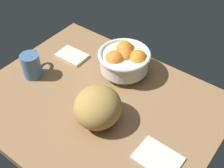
{
  "coord_description": "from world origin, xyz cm",
  "views": [
    {
      "loc": [
        -46.99,
        53.36,
        77.21
      ],
      "look_at": [
        -1.59,
        -6.45,
        5.0
      ],
      "focal_mm": 47.87,
      "sensor_mm": 36.0,
      "label": 1
    }
  ],
  "objects_px": {
    "mug": "(32,65)",
    "napkin_folded": "(72,56)",
    "bread_loaf": "(98,107)",
    "napkin_spare": "(158,157)",
    "fruit_bowl": "(125,59)"
  },
  "relations": [
    {
      "from": "napkin_spare",
      "to": "mug",
      "type": "height_order",
      "value": "mug"
    },
    {
      "from": "mug",
      "to": "bread_loaf",
      "type": "bearing_deg",
      "value": 176.2
    },
    {
      "from": "bread_loaf",
      "to": "napkin_folded",
      "type": "relative_size",
      "value": 1.38
    },
    {
      "from": "bread_loaf",
      "to": "napkin_spare",
      "type": "relative_size",
      "value": 1.25
    },
    {
      "from": "bread_loaf",
      "to": "napkin_spare",
      "type": "xyz_separation_m",
      "value": [
        -0.24,
        0.01,
        -0.05
      ]
    },
    {
      "from": "napkin_folded",
      "to": "napkin_spare",
      "type": "bearing_deg",
      "value": 159.24
    },
    {
      "from": "mug",
      "to": "napkin_spare",
      "type": "bearing_deg",
      "value": 176.78
    },
    {
      "from": "bread_loaf",
      "to": "napkin_spare",
      "type": "height_order",
      "value": "bread_loaf"
    },
    {
      "from": "mug",
      "to": "napkin_folded",
      "type": "bearing_deg",
      "value": -104.69
    },
    {
      "from": "napkin_folded",
      "to": "mug",
      "type": "distance_m",
      "value": 0.18
    },
    {
      "from": "fruit_bowl",
      "to": "mug",
      "type": "xyz_separation_m",
      "value": [
        0.27,
        0.22,
        -0.02
      ]
    },
    {
      "from": "bread_loaf",
      "to": "mug",
      "type": "xyz_separation_m",
      "value": [
        0.34,
        -0.02,
        -0.01
      ]
    },
    {
      "from": "fruit_bowl",
      "to": "napkin_spare",
      "type": "xyz_separation_m",
      "value": [
        -0.3,
        0.25,
        -0.06
      ]
    },
    {
      "from": "fruit_bowl",
      "to": "bread_loaf",
      "type": "relative_size",
      "value": 1.19
    },
    {
      "from": "bread_loaf",
      "to": "napkin_folded",
      "type": "xyz_separation_m",
      "value": [
        0.29,
        -0.19,
        -0.05
      ]
    }
  ]
}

